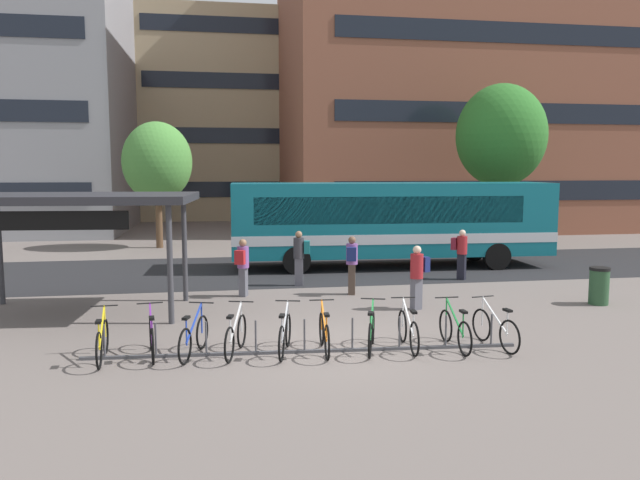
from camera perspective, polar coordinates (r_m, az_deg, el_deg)
ground at (r=12.90m, az=1.34°, el=-9.97°), size 200.00×200.00×0.00m
bus_lane_asphalt at (r=22.52m, az=-3.37°, el=-2.80°), size 80.00×7.20×0.01m
city_bus at (r=23.10m, az=6.91°, el=1.83°), size 12.11×3.02×3.20m
bike_rack at (r=12.44m, az=-1.47°, el=-10.17°), size 8.80×0.58×0.70m
parked_bicycle_yellow_0 at (r=12.58m, az=-19.81°, el=-8.98°), size 0.52×1.72×0.99m
parked_bicycle_purple_1 at (r=12.56m, az=-15.57°, el=-8.86°), size 0.52×1.71×0.99m
parked_bicycle_blue_2 at (r=12.39m, az=-11.79°, el=-8.97°), size 0.67×1.66×0.99m
parked_bicycle_white_3 at (r=12.34m, az=-7.94°, el=-8.95°), size 0.63×1.67×0.99m
parked_bicycle_silver_4 at (r=12.32m, az=-3.33°, el=-8.93°), size 0.59×1.69×0.99m
parked_bicycle_orange_5 at (r=12.38m, az=0.40°, el=-8.84°), size 0.52×1.72×0.99m
parked_bicycle_green_6 at (r=12.53m, az=4.87°, el=-8.67°), size 0.68×1.66×0.99m
parked_bicycle_white_7 at (r=12.75m, az=8.31°, el=-8.45°), size 0.52×1.72×0.99m
parked_bicycle_green_8 at (r=12.93m, az=12.58°, el=-8.33°), size 0.52×1.72×0.99m
parked_bicycle_white_9 at (r=13.24m, az=16.16°, el=-8.08°), size 0.52×1.71×0.99m
transit_shelter at (r=16.51m, az=-21.99°, el=3.35°), size 6.02×3.81×3.07m
commuter_red_pack_0 at (r=17.76m, az=-7.29°, el=-2.22°), size 0.48×0.60×1.69m
commuter_navy_pack_1 at (r=17.89m, az=3.01°, el=-2.00°), size 0.44×0.58×1.74m
commuter_navy_pack_2 at (r=16.20m, az=9.18°, el=-3.07°), size 0.60×0.49×1.71m
commuter_teal_pack_3 at (r=19.26m, az=-1.91°, el=-1.35°), size 0.57×0.40×1.76m
commuter_maroon_pack_4 at (r=20.90m, az=13.12°, el=-1.00°), size 0.59×0.58×1.69m
trash_bin at (r=18.35m, az=24.78°, el=-3.93°), size 0.55×0.55×1.03m
street_tree_0 at (r=29.73m, az=16.68°, el=9.39°), size 4.15×4.15×7.64m
street_tree_1 at (r=29.58m, az=-15.08°, el=7.09°), size 3.23×3.23×5.93m
building_right_wing at (r=42.71m, az=16.20°, el=15.65°), size 27.24×13.58×21.16m
building_centre_block at (r=50.56m, az=-6.40°, el=11.06°), size 17.96×12.51×15.28m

